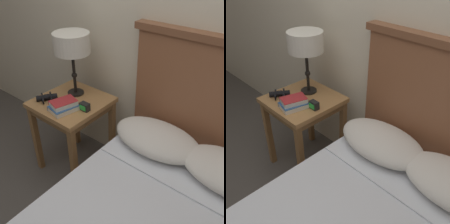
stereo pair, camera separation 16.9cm
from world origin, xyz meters
TOP-DOWN VIEW (x-y plane):
  - wall_back at (0.00, 0.92)m, footprint 8.00×0.06m
  - nightstand at (-0.69, 0.53)m, footprint 0.51×0.52m
  - table_lamp at (-0.74, 0.64)m, footprint 0.27×0.27m
  - book_on_nightstand at (-0.63, 0.40)m, footprint 0.18×0.22m
  - book_stacked_on_top at (-0.64, 0.41)m, footprint 0.17×0.21m
  - binoculars_pair at (-0.84, 0.42)m, footprint 0.16×0.16m
  - alarm_clock at (-0.51, 0.50)m, footprint 0.07×0.05m

SIDE VIEW (x-z plane):
  - nightstand at x=-0.69m, z-range 0.23..0.90m
  - book_on_nightstand at x=-0.63m, z-range 0.67..0.71m
  - binoculars_pair at x=-0.84m, z-range 0.67..0.72m
  - alarm_clock at x=-0.51m, z-range 0.67..0.73m
  - book_stacked_on_top at x=-0.64m, z-range 0.71..0.74m
  - table_lamp at x=-0.74m, z-range 0.82..1.31m
  - wall_back at x=0.00m, z-range 0.00..2.60m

